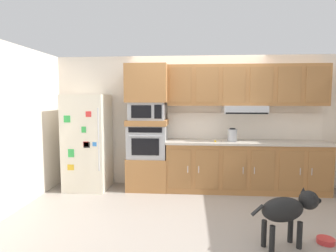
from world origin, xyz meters
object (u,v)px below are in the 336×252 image
Objects in this scene: refrigerator at (88,142)px; dog_food_bowl at (326,241)px; screwdriver at (216,141)px; built_in_oven at (148,141)px; microwave at (147,111)px; electric_kettle at (232,135)px; dog at (288,209)px.

dog_food_bowl is (3.50, -1.81, -0.85)m from refrigerator.
refrigerator is 13.47× the size of screwdriver.
built_in_oven is 1.09× the size of microwave.
dog_food_bowl is (1.14, -1.75, -0.90)m from screwdriver.
electric_kettle is (1.55, -0.05, -0.43)m from microwave.
dog reaches higher than dog_food_bowl.
dog is (0.36, -1.94, -0.60)m from electric_kettle.
microwave reaches higher than built_in_oven.
refrigerator is 8.80× the size of dog_food_bowl.
electric_kettle is at bearing 0.44° from refrigerator.
built_in_oven is 0.79× the size of dog.
screwdriver is 0.54× the size of electric_kettle.
dog is 4.44× the size of dog_food_bowl.
dog is at bearing -70.53° from screwdriver.
built_in_oven is at bearing 178.25° from electric_kettle.
refrigerator reaches higher than dog_food_bowl.
microwave reaches higher than dog_food_bowl.
dog is 0.64m from dog_food_bowl.
screwdriver reaches higher than dog.
screwdriver is at bearing 123.03° from dog_food_bowl.
electric_kettle is 2.25m from dog_food_bowl.
electric_kettle is 2.06m from dog.
built_in_oven is (1.12, 0.07, 0.02)m from refrigerator.
refrigerator reaches higher than microwave.
refrigerator is 2.73× the size of microwave.
built_in_oven reaches higher than screwdriver.
refrigerator is at bearing -176.55° from microwave.
microwave is 0.73× the size of dog.
microwave reaches higher than electric_kettle.
built_in_oven is at bearing 3.45° from refrigerator.
microwave is 3.35m from dog_food_bowl.
dog_food_bowl is at bearing -38.29° from built_in_oven.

